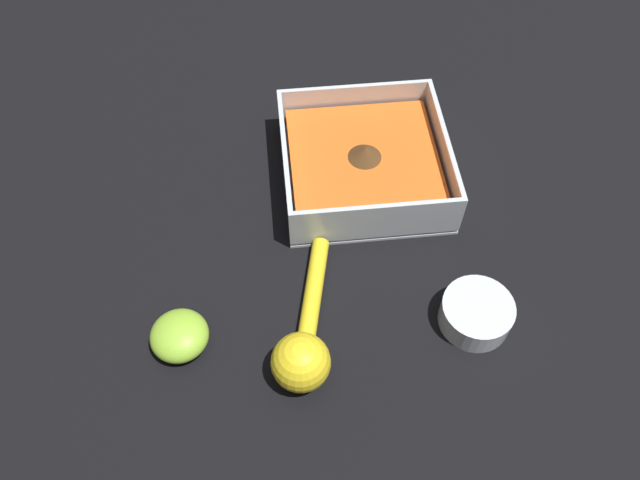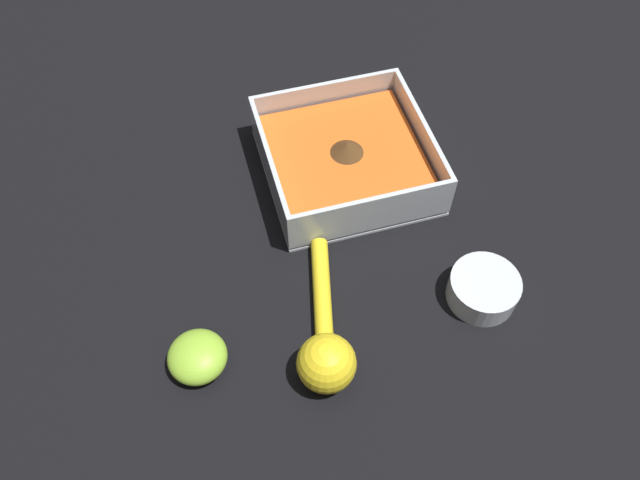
{
  "view_description": "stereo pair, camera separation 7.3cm",
  "coord_description": "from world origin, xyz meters",
  "px_view_note": "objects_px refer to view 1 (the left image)",
  "views": [
    {
      "loc": [
        -0.11,
        -0.51,
        0.65
      ],
      "look_at": [
        -0.07,
        -0.09,
        0.03
      ],
      "focal_mm": 35.0,
      "sensor_mm": 36.0,
      "label": 1
    },
    {
      "loc": [
        -0.18,
        -0.49,
        0.65
      ],
      "look_at": [
        -0.07,
        -0.09,
        0.03
      ],
      "focal_mm": 35.0,
      "sensor_mm": 36.0,
      "label": 2
    }
  ],
  "objects_px": {
    "square_dish": "(364,166)",
    "spice_bowl": "(476,314)",
    "lemon_half": "(179,336)",
    "lemon_squeezer": "(303,348)"
  },
  "relations": [
    {
      "from": "lemon_squeezer",
      "to": "lemon_half",
      "type": "bearing_deg",
      "value": -90.78
    },
    {
      "from": "square_dish",
      "to": "spice_bowl",
      "type": "height_order",
      "value": "square_dish"
    },
    {
      "from": "square_dish",
      "to": "lemon_half",
      "type": "relative_size",
      "value": 3.25
    },
    {
      "from": "spice_bowl",
      "to": "lemon_half",
      "type": "distance_m",
      "value": 0.33
    },
    {
      "from": "square_dish",
      "to": "lemon_squeezer",
      "type": "xyz_separation_m",
      "value": [
        -0.1,
        -0.26,
        0.01
      ]
    },
    {
      "from": "square_dish",
      "to": "spice_bowl",
      "type": "distance_m",
      "value": 0.25
    },
    {
      "from": "spice_bowl",
      "to": "lemon_half",
      "type": "height_order",
      "value": "lemon_half"
    },
    {
      "from": "spice_bowl",
      "to": "lemon_half",
      "type": "bearing_deg",
      "value": 178.9
    },
    {
      "from": "square_dish",
      "to": "spice_bowl",
      "type": "relative_size",
      "value": 2.6
    },
    {
      "from": "lemon_squeezer",
      "to": "lemon_half",
      "type": "distance_m",
      "value": 0.14
    }
  ]
}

